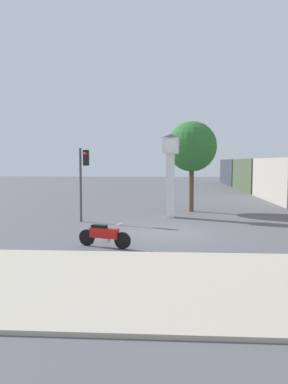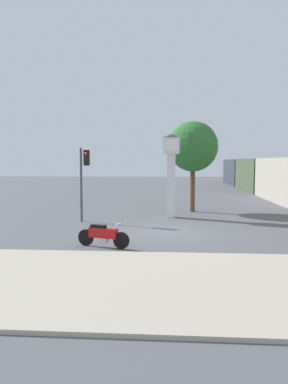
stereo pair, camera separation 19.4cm
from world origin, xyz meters
name	(u,v)px [view 1 (the left image)]	position (x,y,z in m)	size (l,w,h in m)	color
ground_plane	(168,232)	(0.00, 0.00, 0.00)	(120.00, 120.00, 0.00)	#56565B
sidewalk_strip	(169,282)	(0.00, -7.08, 0.05)	(36.00, 6.00, 0.10)	#B2A893
motorcycle	(104,235)	(-2.34, -3.08, 0.44)	(2.00, 0.78, 0.91)	black
clock_tower	(170,163)	(0.12, 4.47, 3.06)	(1.07, 1.07, 4.64)	white
freight_train	(267,177)	(9.29, 19.19, 1.70)	(2.80, 42.38, 3.40)	olive
traffic_light	(83,171)	(-4.36, 2.62, 2.64)	(0.50, 0.35, 3.81)	#47474C
street_tree	(192,147)	(1.46, 6.96, 4.03)	(3.10, 3.10, 5.60)	brown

